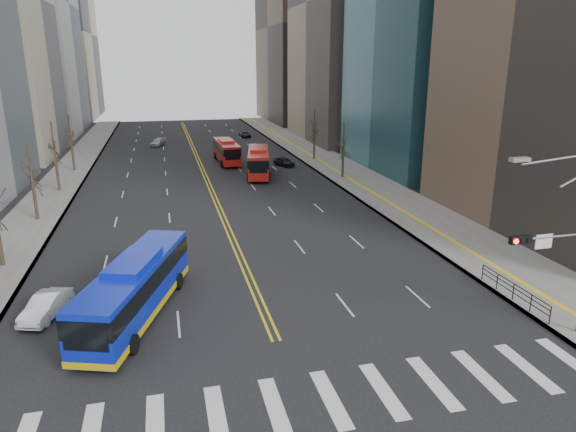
# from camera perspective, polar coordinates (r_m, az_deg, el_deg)

# --- Properties ---
(ground) EXTENTS (220.00, 220.00, 0.00)m
(ground) POSITION_cam_1_polar(r_m,az_deg,el_deg) (22.41, 1.70, -20.06)
(ground) COLOR black
(sidewalk_right) EXTENTS (7.00, 130.00, 0.15)m
(sidewalk_right) POSITION_cam_1_polar(r_m,az_deg,el_deg) (67.51, 5.83, 5.25)
(sidewalk_right) COLOR gray
(sidewalk_right) RESTS_ON ground
(sidewalk_left) EXTENTS (5.00, 130.00, 0.15)m
(sidewalk_left) POSITION_cam_1_polar(r_m,az_deg,el_deg) (64.73, -23.90, 3.39)
(sidewalk_left) COLOR gray
(sidewalk_left) RESTS_ON ground
(crosswalk) EXTENTS (26.70, 4.00, 0.01)m
(crosswalk) POSITION_cam_1_polar(r_m,az_deg,el_deg) (22.41, 1.70, -20.04)
(crosswalk) COLOR silver
(crosswalk) RESTS_ON ground
(centerline) EXTENTS (0.55, 100.00, 0.01)m
(centerline) POSITION_cam_1_polar(r_m,az_deg,el_deg) (73.67, -9.87, 6.00)
(centerline) COLOR gold
(centerline) RESTS_ON ground
(signal_mast) EXTENTS (5.37, 0.37, 9.39)m
(signal_mast) POSITION_cam_1_polar(r_m,az_deg,el_deg) (28.16, 28.71, -3.11)
(signal_mast) COLOR slate
(signal_mast) RESTS_ON ground
(pedestrian_railing) EXTENTS (0.06, 6.06, 1.02)m
(pedestrian_railing) POSITION_cam_1_polar(r_m,az_deg,el_deg) (32.69, 23.78, -7.44)
(pedestrian_railing) COLOR black
(pedestrian_railing) RESTS_ON sidewalk_right
(street_trees) EXTENTS (35.20, 47.20, 7.60)m
(street_trees) POSITION_cam_1_polar(r_m,az_deg,el_deg) (52.57, -16.27, 6.71)
(street_trees) COLOR #32281E
(street_trees) RESTS_ON ground
(blue_bus) EXTENTS (6.10, 11.72, 3.37)m
(blue_bus) POSITION_cam_1_polar(r_m,az_deg,el_deg) (29.18, -16.60, -7.54)
(blue_bus) COLOR #0C21BA
(blue_bus) RESTS_ON ground
(red_bus_near) EXTENTS (4.43, 10.90, 3.38)m
(red_bus_near) POSITION_cam_1_polar(r_m,az_deg,el_deg) (63.51, -3.31, 6.24)
(red_bus_near) COLOR red
(red_bus_near) RESTS_ON ground
(red_bus_far) EXTENTS (2.81, 10.10, 3.21)m
(red_bus_far) POSITION_cam_1_polar(r_m,az_deg,el_deg) (71.93, -6.86, 7.31)
(red_bus_far) COLOR red
(red_bus_far) RESTS_ON ground
(car_white) EXTENTS (2.45, 4.08, 1.27)m
(car_white) POSITION_cam_1_polar(r_m,az_deg,el_deg) (31.37, -25.31, -9.05)
(car_white) COLOR white
(car_white) RESTS_ON ground
(car_dark_mid) EXTENTS (2.64, 3.85, 1.22)m
(car_dark_mid) POSITION_cam_1_polar(r_m,az_deg,el_deg) (69.29, -0.43, 6.08)
(car_dark_mid) COLOR black
(car_dark_mid) RESTS_ON ground
(car_silver) EXTENTS (2.97, 4.40, 1.18)m
(car_silver) POSITION_cam_1_polar(r_m,az_deg,el_deg) (88.96, -14.26, 7.94)
(car_silver) COLOR #AAABB0
(car_silver) RESTS_ON ground
(car_dark_far) EXTENTS (1.80, 3.86, 1.07)m
(car_dark_far) POSITION_cam_1_polar(r_m,az_deg,el_deg) (96.86, -4.82, 9.03)
(car_dark_far) COLOR black
(car_dark_far) RESTS_ON ground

